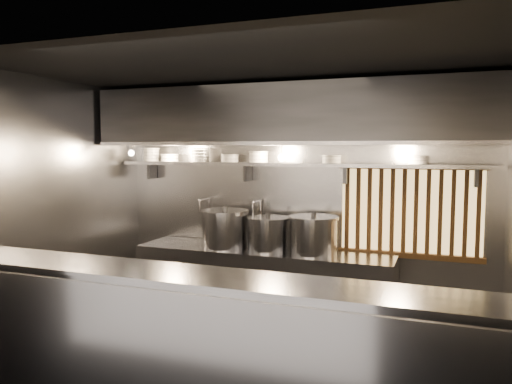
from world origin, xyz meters
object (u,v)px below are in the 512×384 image
Objects in this scene: stock_pot_right at (313,235)px; stock_pot_left at (225,229)px; stock_pot_mid at (268,234)px; pendant_bulb at (282,158)px; heat_lamp at (130,148)px.

stock_pot_left is at bearing -179.46° from stock_pot_right.
stock_pot_mid is at bearing -178.18° from stock_pot_right.
stock_pot_left reaches higher than stock_pot_right.
pendant_bulb is at bearing 43.46° from stock_pot_mid.
heat_lamp is 2.41m from stock_pot_right.
stock_pot_right reaches higher than stock_pot_mid.
stock_pot_right is (0.53, 0.02, 0.02)m from stock_pot_mid.
stock_pot_mid is (-0.13, -0.12, -0.87)m from pendant_bulb.
pendant_bulb reaches higher than stock_pot_mid.
stock_pot_left is 1.13× the size of stock_pot_mid.
stock_pot_left is at bearing 179.28° from stock_pot_mid.
stock_pot_left is (-0.66, -0.11, -0.84)m from pendant_bulb.
heat_lamp reaches higher than pendant_bulb.
heat_lamp reaches higher than stock_pot_mid.
stock_pot_right is at bearing 1.82° from stock_pot_mid.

